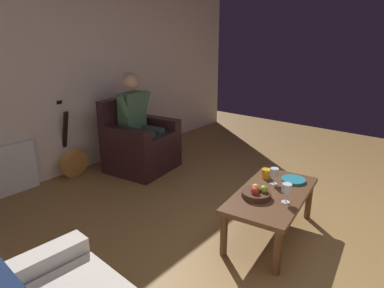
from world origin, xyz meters
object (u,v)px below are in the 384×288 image
(guitar, at_px, (74,160))
(decorative_dish, at_px, (293,180))
(armchair, at_px, (140,145))
(fruit_bowl, at_px, (257,193))
(person_seated, at_px, (139,119))
(wine_glass_far, at_px, (287,189))
(candle_jar, at_px, (266,174))
(coffee_table, at_px, (272,199))
(wine_glass_near, at_px, (274,173))

(guitar, bearing_deg, decorative_dish, 104.98)
(armchair, xyz_separation_m, fruit_bowl, (0.52, 2.01, 0.12))
(fruit_bowl, bearing_deg, person_seated, -104.74)
(guitar, xyz_separation_m, wine_glass_far, (-0.25, 2.70, 0.32))
(armchair, relative_size, candle_jar, 10.76)
(armchair, bearing_deg, coffee_table, 72.23)
(coffee_table, relative_size, guitar, 1.15)
(armchair, distance_m, decorative_dish, 2.13)
(coffee_table, xyz_separation_m, decorative_dish, (-0.34, 0.05, 0.07))
(armchair, relative_size, fruit_bowl, 3.79)
(person_seated, distance_m, wine_glass_near, 2.01)
(wine_glass_far, height_order, fruit_bowl, wine_glass_far)
(decorative_dish, bearing_deg, person_seated, -90.63)
(person_seated, height_order, decorative_dish, person_seated)
(person_seated, bearing_deg, decorative_dish, 81.52)
(coffee_table, relative_size, candle_jar, 12.73)
(guitar, relative_size, decorative_dish, 4.40)
(wine_glass_near, bearing_deg, candle_jar, -124.88)
(wine_glass_far, xyz_separation_m, candle_jar, (-0.35, -0.36, -0.08))
(armchair, distance_m, wine_glass_near, 2.03)
(coffee_table, height_order, wine_glass_far, wine_glass_far)
(fruit_bowl, relative_size, candle_jar, 2.84)
(decorative_dish, bearing_deg, fruit_bowl, -12.99)
(coffee_table, bearing_deg, fruit_bowl, -22.35)
(armchair, relative_size, coffee_table, 0.85)
(wine_glass_far, height_order, decorative_dish, wine_glass_far)
(wine_glass_near, xyz_separation_m, fruit_bowl, (0.33, 0.00, -0.07))
(fruit_bowl, xyz_separation_m, candle_jar, (-0.41, -0.12, 0.01))
(wine_glass_near, bearing_deg, guitar, -78.14)
(wine_glass_near, bearing_deg, coffee_table, 22.33)
(armchair, bearing_deg, candle_jar, 78.74)
(guitar, distance_m, fruit_bowl, 2.49)
(guitar, relative_size, wine_glass_near, 6.24)
(coffee_table, bearing_deg, decorative_dish, 171.72)
(decorative_dish, bearing_deg, candle_jar, -69.05)
(person_seated, height_order, guitar, person_seated)
(coffee_table, distance_m, fruit_bowl, 0.20)
(candle_jar, bearing_deg, wine_glass_far, 45.44)
(guitar, bearing_deg, wine_glass_far, 95.29)
(wine_glass_far, distance_m, fruit_bowl, 0.26)
(fruit_bowl, height_order, candle_jar, fruit_bowl)
(armchair, xyz_separation_m, wine_glass_near, (0.20, 2.01, 0.20))
(wine_glass_far, bearing_deg, wine_glass_near, -138.48)
(person_seated, bearing_deg, wine_glass_far, 70.40)
(person_seated, relative_size, decorative_dish, 5.75)
(armchair, xyz_separation_m, person_seated, (-0.00, 0.01, 0.35))
(wine_glass_far, relative_size, fruit_bowl, 0.67)
(guitar, height_order, wine_glass_far, guitar)
(armchair, height_order, guitar, guitar)
(candle_jar, bearing_deg, wine_glass_near, 55.12)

